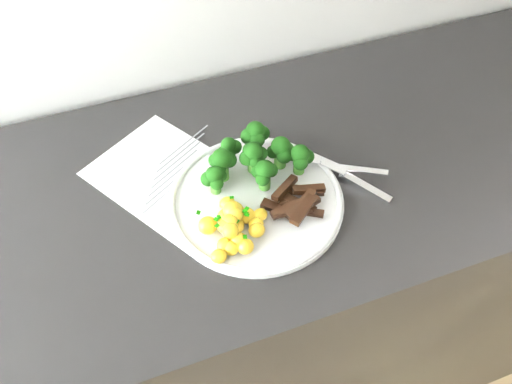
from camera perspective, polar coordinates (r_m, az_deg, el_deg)
name	(u,v)px	position (r m, az deg, el deg)	size (l,w,h in m)	color
counter	(274,293)	(1.33, 1.92, -10.72)	(2.34, 0.59, 0.88)	black
recipe_paper	(171,178)	(0.97, -8.98, 1.49)	(0.31, 0.34, 0.00)	white
plate	(256,200)	(0.91, 0.00, -0.86)	(0.30, 0.30, 0.02)	white
broccoli	(254,156)	(0.92, -0.16, 3.86)	(0.20, 0.13, 0.07)	#376E20
potatoes	(234,224)	(0.86, -2.36, -3.46)	(0.12, 0.12, 0.04)	yellow
beef_strips	(298,203)	(0.90, 4.50, -1.20)	(0.12, 0.11, 0.03)	black
fork	(340,166)	(0.96, 8.96, 2.76)	(0.15, 0.11, 0.02)	silver
knife	(351,179)	(0.96, 10.11, 1.36)	(0.13, 0.18, 0.02)	silver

